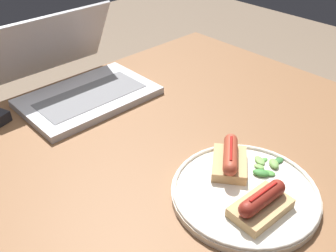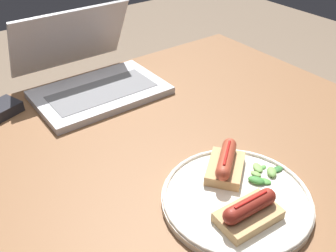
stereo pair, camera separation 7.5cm
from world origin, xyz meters
name	(u,v)px [view 1 (the left image)]	position (x,y,z in m)	size (l,w,h in m)	color
desk	(169,172)	(0.00, 0.00, 0.63)	(1.08, 0.86, 0.70)	brown
laptop	(78,81)	(-0.01, 0.33, 0.74)	(0.33, 0.31, 0.20)	#B7B7BC
plate	(244,192)	(0.00, -0.20, 0.71)	(0.26, 0.26, 0.02)	silver
sausage_toast_left	(261,203)	(-0.02, -0.25, 0.74)	(0.11, 0.07, 0.05)	tan
sausage_toast_middle	(230,159)	(0.03, -0.14, 0.74)	(0.11, 0.11, 0.05)	tan
salad_pile	(267,167)	(0.08, -0.19, 0.72)	(0.09, 0.06, 0.01)	#2D662D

